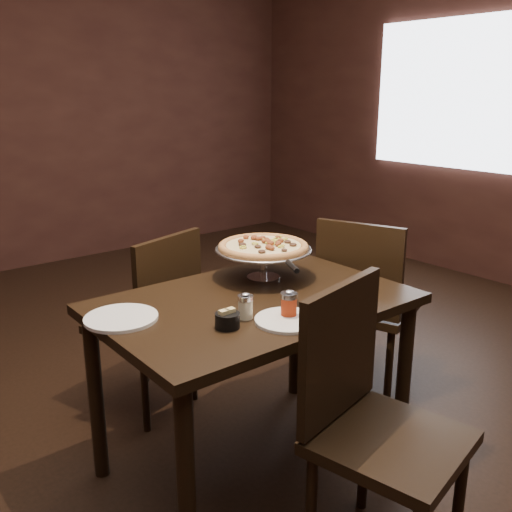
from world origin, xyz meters
TOP-DOWN VIEW (x-y plane):
  - room at (0.06, 0.03)m, footprint 6.04×7.04m
  - dining_table at (-0.07, 0.01)m, footprint 1.20×0.81m
  - pizza_stand at (0.12, 0.18)m, footprint 0.42×0.42m
  - parmesan_shaker at (-0.22, -0.13)m, footprint 0.06×0.06m
  - pepper_flake_shaker at (-0.10, -0.22)m, footprint 0.06×0.06m
  - packet_caddy at (-0.32, -0.15)m, footprint 0.09×0.09m
  - napkin_stack at (0.27, -0.20)m, footprint 0.19×0.19m
  - plate_left at (-0.58, 0.14)m, footprint 0.26×0.26m
  - plate_near at (-0.13, -0.25)m, footprint 0.24×0.24m
  - serving_spatula at (0.03, -0.10)m, footprint 0.17×0.17m
  - chair_far at (-0.18, 0.66)m, footprint 0.53×0.53m
  - chair_near at (-0.08, -0.59)m, footprint 0.52×0.52m
  - chair_side at (0.75, 0.13)m, footprint 0.56×0.56m

SIDE VIEW (x-z plane):
  - chair_far at x=-0.18m, z-range 0.04..0.95m
  - chair_side at x=0.75m, z-range 0.04..0.98m
  - chair_near at x=-0.08m, z-range 0.04..0.99m
  - dining_table at x=-0.07m, z-range 0.28..1.02m
  - plate_near at x=-0.13m, z-range 0.75..0.76m
  - plate_left at x=-0.58m, z-range 0.75..0.76m
  - napkin_stack at x=0.27m, z-range 0.75..0.76m
  - packet_caddy at x=-0.32m, z-range 0.74..0.81m
  - parmesan_shaker at x=-0.22m, z-range 0.75..0.84m
  - pepper_flake_shaker at x=-0.10m, z-range 0.74..0.85m
  - serving_spatula at x=0.03m, z-range 0.87..0.90m
  - pizza_stand at x=0.12m, z-range 0.80..0.97m
  - room at x=0.06m, z-range -0.02..2.82m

